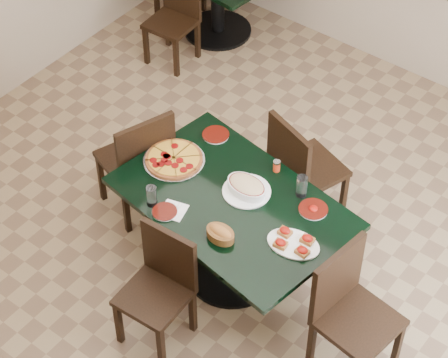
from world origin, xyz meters
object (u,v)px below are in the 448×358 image
Objects in this scene: pepperoni_pizza at (174,159)px; bruschetta_platter at (293,242)px; bread_basket at (220,233)px; chair_near at (161,282)px; main_table at (232,219)px; lasagna_casserole at (247,187)px; chair_far at (300,166)px; chair_left at (140,159)px; chair_right at (349,306)px; back_chair_near at (176,13)px.

bruschetta_platter is at bearing -6.54° from pepperoni_pizza.
bruschetta_platter is (0.40, 0.23, -0.02)m from bread_basket.
bruschetta_platter is at bearing 40.06° from chair_near.
bread_basket is (0.13, -0.30, 0.22)m from main_table.
chair_near reaches higher than lasagna_casserole.
chair_near is at bearing -146.83° from bruschetta_platter.
chair_far is at bearing 80.93° from chair_near.
bread_basket is 0.53× the size of bruschetta_platter.
chair_near is 2.69× the size of lasagna_casserole.
bread_basket is at bearing 89.21° from chair_left.
bread_basket is (-0.86, -0.18, 0.25)m from chair_right.
chair_right is at bearing -16.41° from bruschetta_platter.
chair_left reaches higher than lasagna_casserole.
chair_left is (-0.81, 0.72, 0.07)m from chair_near.
chair_left is at bearing 52.93° from chair_far.
chair_left reaches higher than main_table.
chair_near reaches higher than bruschetta_platter.
main_table is at bearing -5.64° from pepperoni_pizza.
chair_far is 2.96× the size of lasagna_casserole.
chair_far is 2.25× the size of pepperoni_pizza.
lasagna_casserole is (0.10, 0.77, 0.31)m from chair_near.
lasagna_casserole reaches higher than bread_basket.
chair_near is 0.89m from bruschetta_platter.
chair_right is at bearing 22.89° from chair_near.
chair_far is at bearing 95.73° from bread_basket.
lasagna_casserole is (-0.97, 0.24, 0.25)m from chair_right.
chair_near is 0.89× the size of chair_left.
bruschetta_platter is (0.51, -0.19, -0.02)m from lasagna_casserole.
chair_far is 1.39m from chair_near.
chair_near is 2.05× the size of pepperoni_pizza.
bread_basket is (1.02, -0.37, 0.24)m from chair_left.
chair_near reaches higher than back_chair_near.
chair_near is at bearing 67.61° from chair_left.
chair_right reaches higher than back_chair_near.
chair_left is 0.41m from pepperoni_pizza.
bread_basket reaches higher than pepperoni_pizza.
chair_near is 0.91× the size of chair_right.
pepperoni_pizza is (0.35, -0.02, 0.21)m from chair_left.
chair_left is at bearing -61.74° from back_chair_near.
back_chair_near reaches higher than pepperoni_pizza.
pepperoni_pizza is at bearing 66.45° from chair_far.
pepperoni_pizza is 0.58m from lasagna_casserole.
back_chair_near is at bearing 124.62° from chair_near.
pepperoni_pizza is at bearing 120.07° from chair_near.
main_table is 5.10× the size of lasagna_casserole.
chair_left reaches higher than back_chair_near.
chair_near is at bearing -119.75° from bread_basket.
bread_basket is at bearing 109.57° from chair_right.
chair_left is at bearing -173.47° from lasagna_casserole.
chair_right reaches higher than chair_near.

